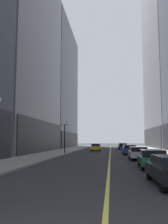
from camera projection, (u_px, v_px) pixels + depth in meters
name	position (u px, v px, depth m)	size (l,w,h in m)	color
ground_plane	(110.00, 153.00, 37.44)	(200.00, 200.00, 0.00)	#2D2D30
sidewalk_left	(58.00, 152.00, 38.37)	(4.50, 78.00, 0.15)	gray
sidewalk_right	(165.00, 153.00, 36.54)	(4.50, 78.00, 0.15)	gray
lane_centre_stripe	(110.00, 153.00, 37.44)	(0.16, 70.00, 0.01)	#E5D64C
building_left_far	(48.00, 87.00, 65.90)	(13.16, 26.00, 32.94)	#4C515B
car_green	(152.00, 158.00, 17.28)	(1.98, 4.82, 1.32)	#196038
car_silver	(138.00, 153.00, 24.54)	(1.83, 4.75, 1.32)	#B7B7BC
car_blue	(129.00, 149.00, 33.40)	(1.77, 4.79, 1.32)	navy
car_yellow	(96.00, 147.00, 44.25)	(1.78, 4.77, 1.32)	yellow
car_navy	(123.00, 146.00, 50.52)	(1.88, 4.77, 1.32)	#141E4C
street_lamp_left_far	(65.00, 131.00, 34.19)	(1.06, 0.36, 4.43)	black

